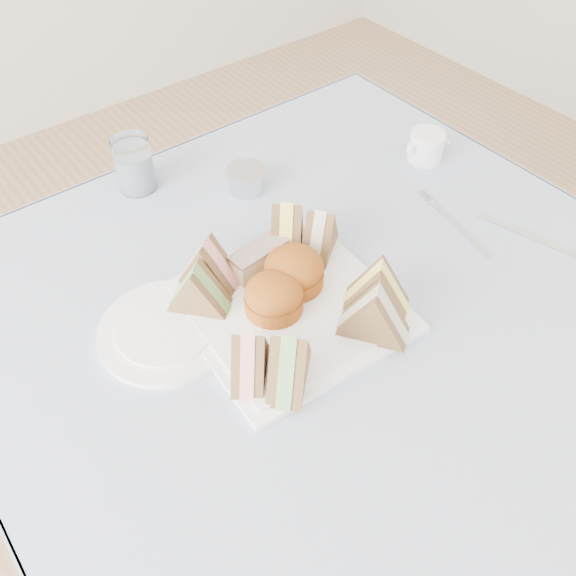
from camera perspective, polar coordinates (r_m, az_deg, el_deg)
floor at (r=1.55m, az=2.66°, el=-20.34°), size 4.00×4.00×0.00m
table at (r=1.22m, az=3.27°, el=-13.53°), size 0.90×0.90×0.74m
tablecloth at (r=0.91m, az=4.24°, el=-1.82°), size 1.02×1.02×0.01m
serving_plate at (r=0.90m, az=0.00°, el=-1.93°), size 0.31×0.31×0.01m
sandwich_fl_a at (r=0.79m, az=-3.63°, el=-6.16°), size 0.09×0.09×0.08m
sandwich_fl_b at (r=0.78m, az=0.12°, el=-6.59°), size 0.10×0.10×0.09m
sandwich_fr_a at (r=0.87m, az=8.45°, el=0.27°), size 0.10×0.10×0.08m
sandwich_fr_b at (r=0.83m, az=8.14°, el=-2.17°), size 0.10×0.11×0.09m
sandwich_bl_a at (r=0.87m, az=-8.46°, el=0.05°), size 0.09×0.10×0.08m
sandwich_bl_b at (r=0.90m, az=-7.51°, el=2.46°), size 0.09×0.10×0.08m
sandwich_br_a at (r=0.95m, az=3.01°, el=5.30°), size 0.10×0.09×0.08m
sandwich_br_b at (r=0.95m, az=-0.09°, el=5.87°), size 0.10×0.10×0.09m
scone_left at (r=0.87m, az=-1.34°, el=-0.77°), size 0.09×0.09×0.06m
scone_right at (r=0.90m, az=0.54°, el=1.67°), size 0.11×0.11×0.06m
pastry_slice at (r=0.93m, az=-2.79°, el=2.75°), size 0.10×0.05×0.04m
side_plate at (r=0.89m, az=-11.36°, el=-3.95°), size 0.26×0.26×0.01m
water_glass at (r=1.13m, az=-14.21°, el=11.15°), size 0.08×0.08×0.10m
tea_strainer at (r=1.11m, az=-3.93°, el=9.99°), size 0.09×0.09×0.04m
knife at (r=1.09m, az=21.56°, el=4.62°), size 0.06×0.17×0.00m
fork at (r=1.07m, az=15.73°, el=5.43°), size 0.04×0.16×0.00m
creamer_jug at (r=1.20m, az=12.80°, el=12.81°), size 0.07×0.07×0.06m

